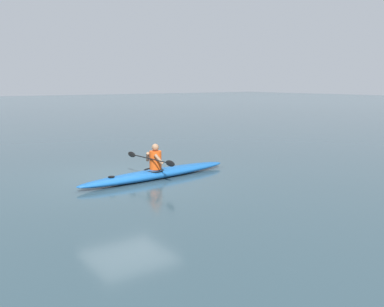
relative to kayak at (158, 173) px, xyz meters
name	(u,v)px	position (x,y,z in m)	size (l,w,h in m)	color
ground_plane	(127,178)	(0.72, -0.57, -0.14)	(160.00, 160.00, 0.00)	#334C56
kayak	(158,173)	(0.00, 0.00, 0.00)	(5.21, 1.12, 0.28)	#1959A5
kayaker	(155,159)	(0.09, 0.01, 0.46)	(0.50, 2.32, 0.76)	#E04C14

